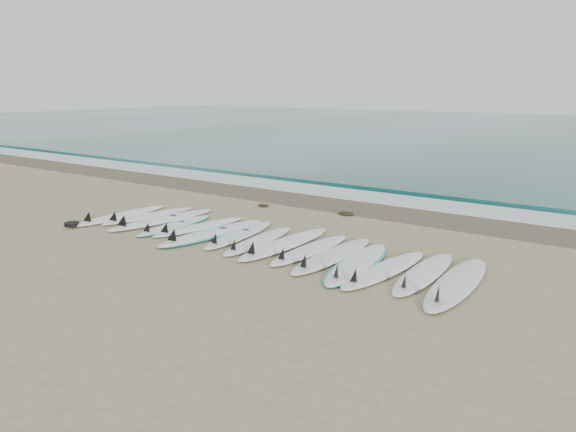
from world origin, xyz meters
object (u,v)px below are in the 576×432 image
Objects in this scene: surfboard_7 at (257,241)px; leash_coil at (72,224)px; surfboard_14 at (456,283)px; surfboard_0 at (120,215)px.

leash_coil is (-4.24, -1.32, -0.00)m from surfboard_7.
surfboard_14 reaches higher than leash_coil.
surfboard_14 is 8.40m from leash_coil.
surfboard_14 is (8.14, 0.02, 0.01)m from surfboard_0.
leash_coil is (-0.18, -1.17, -0.01)m from surfboard_0.
surfboard_0 is at bearing 175.60° from surfboard_14.
surfboard_7 is at bearing 173.58° from surfboard_14.
surfboard_0 is 0.91× the size of surfboard_14.
surfboard_0 is at bearing 81.36° from leash_coil.
surfboard_14 reaches higher than surfboard_0.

